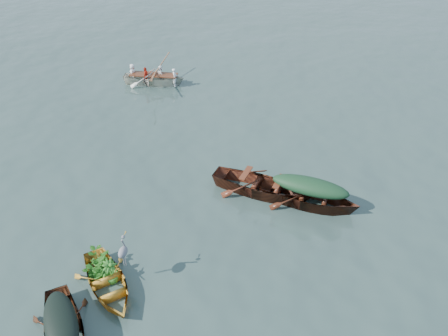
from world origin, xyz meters
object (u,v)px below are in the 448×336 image
object	(u,v)px
green_tarp_boat	(308,205)
rowed_boat	(155,84)
open_wooden_boat	(261,194)
heron	(124,256)
yellow_dinghy	(109,289)

from	to	relation	value
green_tarp_boat	rowed_boat	bearing A→B (deg)	55.20
open_wooden_boat	heron	xyz separation A→B (m)	(-3.10, -4.30, 0.88)
yellow_dinghy	open_wooden_boat	xyz separation A→B (m)	(3.49, 4.69, 0.00)
yellow_dinghy	heron	bearing A→B (deg)	5.19
open_wooden_boat	rowed_boat	size ratio (longest dim) A/B	1.10
green_tarp_boat	open_wooden_boat	xyz separation A→B (m)	(-1.55, 0.31, 0.00)
yellow_dinghy	green_tarp_boat	distance (m)	6.67
rowed_boat	yellow_dinghy	bearing A→B (deg)	-171.05
yellow_dinghy	heron	size ratio (longest dim) A/B	3.40
rowed_boat	heron	xyz separation A→B (m)	(3.14, -12.14, 0.88)
green_tarp_boat	heron	size ratio (longest dim) A/B	4.85
yellow_dinghy	green_tarp_boat	world-z (taller)	green_tarp_boat
green_tarp_boat	rowed_boat	world-z (taller)	green_tarp_boat
yellow_dinghy	open_wooden_boat	size ratio (longest dim) A/B	0.66
green_tarp_boat	open_wooden_boat	bearing A→B (deg)	90.00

